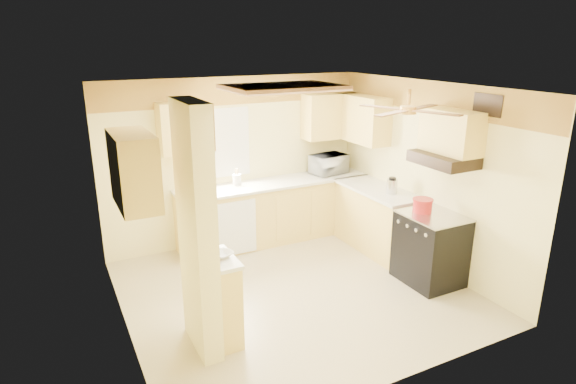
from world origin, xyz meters
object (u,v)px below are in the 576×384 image
bowl (222,254)px  kettle (392,186)px  microwave (329,164)px  dutch_oven (423,205)px  stove (430,248)px

bowl → kettle: bearing=17.2°
bowl → microwave: bearing=40.1°
microwave → kettle: (0.23, -1.30, -0.05)m
microwave → dutch_oven: (0.14, -2.03, -0.09)m
stove → dutch_oven: (-0.05, 0.15, 0.54)m
microwave → dutch_oven: size_ratio=2.16×
stove → bowl: 2.82m
stove → dutch_oven: dutch_oven is taller
microwave → bowl: (-2.59, -2.18, -0.13)m
microwave → bowl: microwave is taller
stove → dutch_oven: bearing=108.0°
stove → microwave: (-0.19, 2.18, 0.63)m
microwave → dutch_oven: bearing=84.6°
stove → kettle: kettle is taller
dutch_oven → kettle: bearing=82.5°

